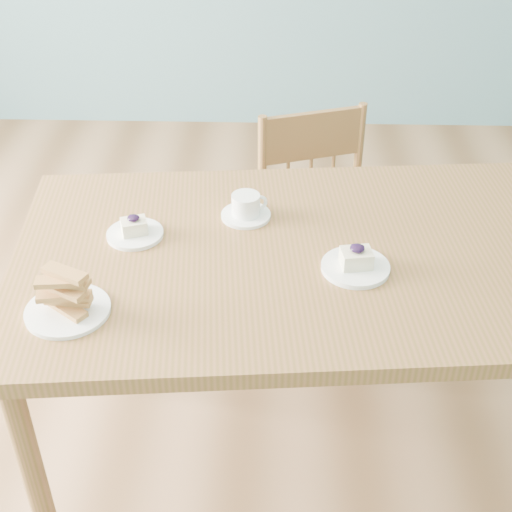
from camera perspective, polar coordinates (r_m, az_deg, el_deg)
room at (r=1.74m, az=-8.43°, el=16.39°), size 5.01×5.01×2.71m
dining_table at (r=1.92m, az=4.38°, el=-1.57°), size 1.63×1.02×0.84m
dining_chair at (r=2.61m, az=5.21°, el=1.61°), size 0.51×0.50×0.89m
cheesecake_plate_near at (r=1.80m, az=7.99°, el=-0.58°), size 0.17×0.17×0.07m
cheesecake_plate_far at (r=1.94m, az=-9.68°, el=2.01°), size 0.15×0.15×0.06m
coffee_cup at (r=1.99m, az=-0.78°, el=3.89°), size 0.14×0.14×0.07m
biscotti_plate at (r=1.70m, az=-15.01°, el=-3.31°), size 0.20×0.20×0.12m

